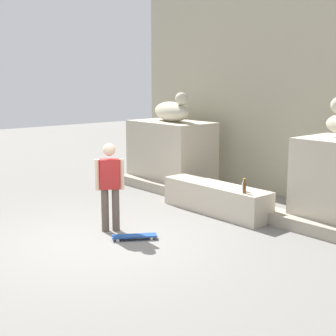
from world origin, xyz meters
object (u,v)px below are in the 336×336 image
bottle_clear (244,186)px  statue_reclining_left (172,111)px  bottle_brown (244,187)px  skater (110,183)px  skateboard (134,236)px

bottle_clear → statue_reclining_left: bearing=162.0°
statue_reclining_left → bottle_brown: statue_reclining_left is taller
skater → skateboard: (0.69, 0.03, -0.86)m
bottle_clear → bottle_brown: bottle_brown is taller
bottle_clear → bottle_brown: bearing=-45.6°
statue_reclining_left → bottle_brown: (3.54, -1.23, -1.27)m
statue_reclining_left → skateboard: (2.86, -3.44, -1.95)m
skateboard → bottle_clear: size_ratio=3.08×
skater → bottle_clear: skater is taller
bottle_brown → skater: bearing=-121.4°
skater → bottle_clear: bearing=3.5°
statue_reclining_left → skater: 4.24m
statue_reclining_left → skateboard: statue_reclining_left is taller
bottle_clear → bottle_brown: (0.12, -0.12, 0.02)m
statue_reclining_left → skateboard: size_ratio=2.15×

